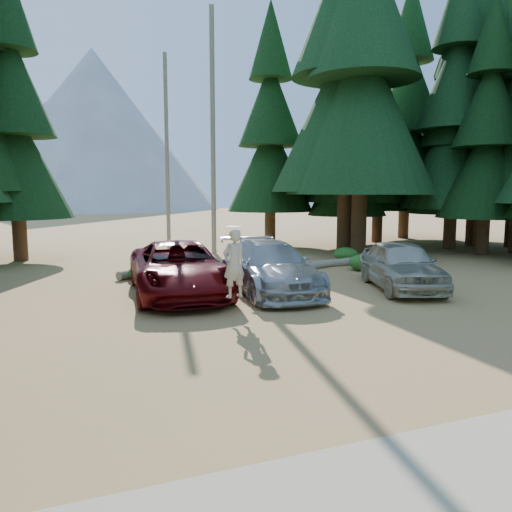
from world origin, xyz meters
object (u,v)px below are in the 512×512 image
object	(u,v)px
log_mid	(347,262)
log_left	(164,268)
frisbee_player	(234,263)
silver_minivan_center	(269,267)
silver_minivan_right	(401,265)
red_pickup	(179,269)
log_right	(338,262)

from	to	relation	value
log_mid	log_left	bearing A→B (deg)	168.42
frisbee_player	log_left	bearing A→B (deg)	-103.44
frisbee_player	log_mid	bearing A→B (deg)	-152.94
silver_minivan_center	silver_minivan_right	world-z (taller)	silver_minivan_center
log_left	frisbee_player	bearing A→B (deg)	-123.30
silver_minivan_right	silver_minivan_center	bearing A→B (deg)	-175.43
red_pickup	silver_minivan_right	distance (m)	7.05
silver_minivan_center	log_mid	size ratio (longest dim) A/B	1.48
frisbee_player	red_pickup	bearing A→B (deg)	-93.69
red_pickup	silver_minivan_right	xyz separation A→B (m)	(6.85, -1.66, -0.03)
log_mid	frisbee_player	bearing A→B (deg)	-141.60
red_pickup	frisbee_player	world-z (taller)	frisbee_player
silver_minivan_right	log_right	size ratio (longest dim) A/B	1.07
red_pickup	log_right	distance (m)	8.46
log_left	log_mid	world-z (taller)	log_left
red_pickup	log_left	world-z (taller)	red_pickup
red_pickup	log_mid	distance (m)	8.76
silver_minivan_center	frisbee_player	world-z (taller)	frisbee_player
red_pickup	log_left	distance (m)	4.57
frisbee_player	log_mid	world-z (taller)	frisbee_player
silver_minivan_center	frisbee_player	distance (m)	3.39
log_right	log_left	bearing A→B (deg)	152.98
log_mid	log_right	bearing A→B (deg)	160.62
log_left	log_right	distance (m)	7.27
silver_minivan_center	log_left	size ratio (longest dim) A/B	1.19
log_left	silver_minivan_center	bearing A→B (deg)	-100.79
log_left	silver_minivan_right	bearing A→B (deg)	-78.76
log_right	frisbee_player	bearing A→B (deg)	-155.49
frisbee_player	log_mid	distance (m)	10.02
red_pickup	silver_minivan_center	distance (m)	2.77
log_left	log_mid	size ratio (longest dim) A/B	1.25
frisbee_player	log_right	distance (m)	9.81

